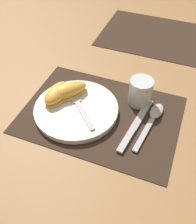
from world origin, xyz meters
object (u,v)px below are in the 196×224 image
object	(u,v)px
knife	(135,126)
citrus_wedge_1	(57,94)
plate	(76,109)
fork	(78,104)
juice_glass	(140,93)
spoon	(153,117)
citrus_wedge_0	(67,91)

from	to	relation	value
knife	citrus_wedge_1	world-z (taller)	citrus_wedge_1
plate	knife	xyz separation A→B (m)	(0.17, 0.01, -0.01)
knife	fork	bearing A→B (deg)	178.06
juice_glass	spoon	distance (m)	0.08
spoon	plate	bearing A→B (deg)	-165.86
juice_glass	fork	world-z (taller)	juice_glass
knife	citrus_wedge_0	bearing A→B (deg)	172.53
spoon	fork	world-z (taller)	fork
juice_glass	spoon	world-z (taller)	juice_glass
plate	juice_glass	distance (m)	0.19
fork	knife	bearing A→B (deg)	-1.94
juice_glass	fork	xyz separation A→B (m)	(-0.15, -0.09, -0.02)
plate	citrus_wedge_0	size ratio (longest dim) A/B	1.81
juice_glass	citrus_wedge_0	xyz separation A→B (m)	(-0.20, -0.07, -0.00)
fork	spoon	bearing A→B (deg)	11.22
juice_glass	knife	size ratio (longest dim) A/B	0.37
plate	knife	bearing A→B (deg)	1.89
spoon	juice_glass	bearing A→B (deg)	137.47
plate	citrus_wedge_1	xyz separation A→B (m)	(-0.07, 0.02, 0.02)
citrus_wedge_0	spoon	bearing A→B (deg)	4.23
juice_glass	spoon	size ratio (longest dim) A/B	0.42
knife	spoon	distance (m)	0.06
plate	juice_glass	bearing A→B (deg)	33.21
fork	citrus_wedge_0	size ratio (longest dim) A/B	1.09
knife	citrus_wedge_0	xyz separation A→B (m)	(-0.22, 0.03, 0.03)
knife	spoon	world-z (taller)	spoon
citrus_wedge_1	juice_glass	bearing A→B (deg)	21.16
citrus_wedge_0	juice_glass	bearing A→B (deg)	18.70
knife	fork	size ratio (longest dim) A/B	1.48
plate	juice_glass	xyz separation A→B (m)	(0.16, 0.10, 0.03)
citrus_wedge_1	knife	bearing A→B (deg)	-2.48
juice_glass	citrus_wedge_1	bearing A→B (deg)	-158.84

